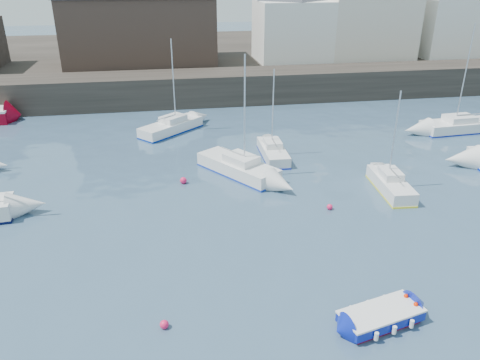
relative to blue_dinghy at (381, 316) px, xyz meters
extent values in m
plane|color=#2D4760|center=(-3.70, -0.99, -0.35)|extent=(220.00, 220.00, 0.00)
cube|color=#28231E|center=(-3.70, 34.01, 1.15)|extent=(90.00, 5.00, 3.00)
cube|color=#28231E|center=(-3.70, 52.01, 1.05)|extent=(90.00, 32.00, 2.80)
cube|color=beige|center=(16.30, 41.01, 6.95)|extent=(10.00, 8.00, 9.00)
cube|color=white|center=(27.30, 40.51, 6.20)|extent=(9.00, 7.00, 7.50)
cube|color=white|center=(7.30, 40.51, 5.70)|extent=(8.00, 7.00, 6.50)
cube|color=#3D2D26|center=(-9.70, 42.01, 5.95)|extent=(16.00, 10.00, 7.00)
cube|color=maroon|center=(0.00, 0.00, -0.28)|extent=(3.19, 1.90, 0.15)
cube|color=#0B1DA0|center=(0.00, 0.00, 0.00)|extent=(3.48, 2.12, 0.41)
cube|color=white|center=(0.00, 0.00, 0.24)|extent=(3.55, 2.17, 0.07)
cube|color=white|center=(0.00, 0.00, 0.07)|extent=(2.75, 1.56, 0.37)
cube|color=#CEBE8D|center=(0.00, 0.00, 0.16)|extent=(0.46, 1.00, 0.06)
cylinder|color=white|center=(-1.00, 0.57, -0.03)|extent=(0.17, 0.17, 0.32)
cylinder|color=white|center=(-0.62, -0.97, -0.03)|extent=(0.17, 0.17, 0.32)
cylinder|color=white|center=(-0.19, 0.77, -0.03)|extent=(0.17, 0.17, 0.32)
cylinder|color=white|center=(0.19, -0.77, -0.03)|extent=(0.17, 0.17, 0.32)
cylinder|color=white|center=(0.62, 0.97, -0.03)|extent=(0.17, 0.17, 0.32)
cylinder|color=white|center=(1.00, -0.57, -0.03)|extent=(0.17, 0.17, 0.32)
cube|color=white|center=(-3.13, 15.26, 0.11)|extent=(5.13, 6.19, 0.92)
cube|color=#1838AE|center=(-3.13, 15.26, -0.29)|extent=(5.18, 6.25, 0.12)
cube|color=white|center=(-2.95, 15.01, 0.83)|extent=(2.44, 2.61, 0.51)
cylinder|color=silver|center=(-2.78, 14.75, 4.12)|extent=(0.10, 0.10, 7.08)
cube|color=white|center=(5.79, 11.07, 0.07)|extent=(1.84, 4.77, 0.84)
cube|color=yellow|center=(5.79, 11.07, -0.29)|extent=(1.86, 4.82, 0.11)
cube|color=white|center=(5.81, 11.30, 0.72)|extent=(1.24, 1.71, 0.47)
cylinder|color=silver|center=(5.83, 11.53, 3.18)|extent=(0.09, 0.09, 5.37)
cube|color=white|center=(-0.10, 17.82, 0.04)|extent=(1.66, 4.86, 0.79)
cube|color=#0C1D9F|center=(-0.10, 17.82, -0.30)|extent=(1.67, 4.91, 0.11)
cube|color=white|center=(-0.10, 18.06, 0.66)|extent=(1.20, 1.72, 0.44)
cylinder|color=silver|center=(-0.09, 18.30, 3.22)|extent=(0.09, 0.09, 5.55)
cube|color=white|center=(17.05, 21.00, 0.09)|extent=(7.01, 2.65, 0.89)
cube|color=#13279E|center=(17.05, 21.00, -0.29)|extent=(7.08, 2.68, 0.12)
cube|color=white|center=(16.71, 20.98, 0.78)|extent=(2.51, 1.81, 0.49)
cylinder|color=silver|center=(16.36, 20.95, 4.49)|extent=(0.10, 0.10, 7.92)
cube|color=white|center=(-7.26, 24.80, 0.09)|extent=(5.58, 5.29, 0.87)
cube|color=#042994|center=(-7.26, 24.80, -0.29)|extent=(5.63, 5.35, 0.12)
cube|color=white|center=(-7.05, 24.99, 0.77)|extent=(2.45, 2.41, 0.49)
cylinder|color=silver|center=(-6.83, 25.19, 3.88)|extent=(0.10, 0.10, 6.71)
sphere|color=#F61D57|center=(-8.34, 1.16, -0.35)|extent=(0.35, 0.35, 0.35)
sphere|color=#F61D57|center=(1.26, 9.38, -0.35)|extent=(0.34, 0.34, 0.34)
sphere|color=#F61D57|center=(-6.84, 14.36, -0.35)|extent=(0.44, 0.44, 0.44)
camera|label=1|loc=(-7.80, -13.22, 12.40)|focal=35.00mm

